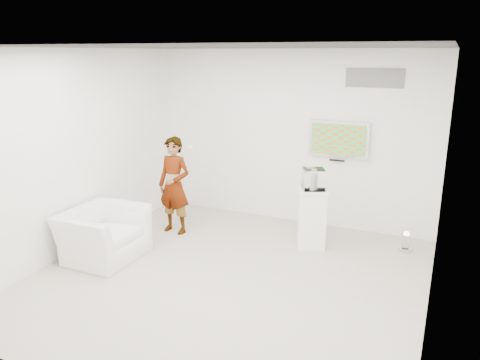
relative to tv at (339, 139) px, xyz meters
The scene contains 10 objects.
room 2.59m from the tv, 109.13° to the right, with size 5.01×5.01×3.00m.
tv is the anchor object (origin of this frame).
logo_decal 1.12m from the tv, ahead, with size 0.90×0.02×0.30m, color slate.
person 2.83m from the tv, 151.27° to the right, with size 0.59×0.39×1.62m, color white.
armchair 4.02m from the tv, 136.73° to the right, with size 1.14×0.99×0.74m, color white.
pedestal 1.45m from the tv, 98.06° to the right, with size 0.45×0.45×0.93m, color white.
floor_uplight 1.95m from the tv, 24.47° to the right, with size 0.20×0.20×0.31m, color silver.
vitrine 1.07m from the tv, 98.06° to the right, with size 0.31×0.31×0.31m, color white.
console 1.09m from the tv, 98.06° to the right, with size 0.06×0.18×0.25m, color white.
wii_remote 2.44m from the tv, 151.06° to the right, with size 0.03×0.13×0.03m, color white.
Camera 1 is at (2.53, -5.16, 2.95)m, focal length 35.00 mm.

